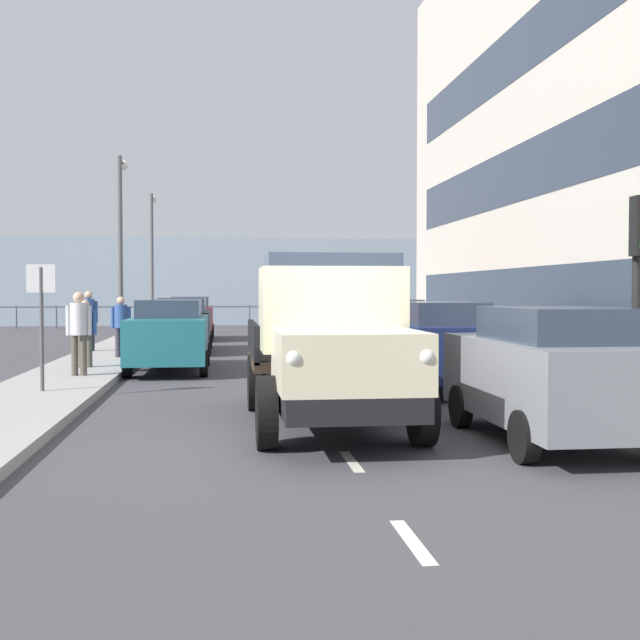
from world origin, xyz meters
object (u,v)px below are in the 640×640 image
(car_navy_kerbside_1, at_px, (437,344))
(pedestrian_couple_a, at_px, (85,328))
(car_red_kerbside_2, at_px, (383,331))
(lamp_post_far, at_px, (152,249))
(street_sign, at_px, (41,305))
(pedestrian_with_bag, at_px, (121,322))
(pedestrian_couple_b, at_px, (89,316))
(car_black_oppositeside_1, at_px, (182,324))
(lamp_post_promenade, at_px, (121,233))
(car_teal_oppositeside_0, at_px, (170,334))
(truck_vintage_cream, at_px, (331,345))
(pedestrian_near_railing, at_px, (79,326))
(car_grey_kerbside_near, at_px, (552,372))
(traffic_light_near, at_px, (640,255))
(car_maroon_oppositeside_2, at_px, (190,317))

(car_navy_kerbside_1, bearing_deg, pedestrian_couple_a, -28.76)
(car_navy_kerbside_1, xyz_separation_m, car_red_kerbside_2, (0.00, -5.23, 0.00))
(lamp_post_far, distance_m, street_sign, 21.65)
(pedestrian_with_bag, relative_size, pedestrian_couple_b, 0.91)
(car_black_oppositeside_1, bearing_deg, pedestrian_couple_b, 25.26)
(car_black_oppositeside_1, relative_size, lamp_post_promenade, 0.74)
(car_teal_oppositeside_0, relative_size, lamp_post_promenade, 0.74)
(car_navy_kerbside_1, distance_m, street_sign, 7.39)
(truck_vintage_cream, bearing_deg, lamp_post_far, -79.67)
(car_navy_kerbside_1, distance_m, pedestrian_couple_b, 12.30)
(car_red_kerbside_2, xyz_separation_m, pedestrian_near_railing, (7.14, 3.08, 0.29))
(car_grey_kerbside_near, height_order, pedestrian_near_railing, pedestrian_near_railing)
(truck_vintage_cream, xyz_separation_m, car_black_oppositeside_1, (2.75, -14.65, -0.28))
(car_red_kerbside_2, distance_m, car_black_oppositeside_1, 7.56)
(car_grey_kerbside_near, height_order, traffic_light_near, traffic_light_near)
(traffic_light_near, xyz_separation_m, lamp_post_promenade, (9.38, -14.02, 1.26))
(lamp_post_promenade, bearing_deg, car_grey_kerbside_near, 114.80)
(pedestrian_couple_b, bearing_deg, truck_vintage_cream, 112.13)
(car_red_kerbside_2, height_order, car_black_oppositeside_1, same)
(car_grey_kerbside_near, height_order, pedestrian_couple_b, pedestrian_couple_b)
(truck_vintage_cream, bearing_deg, pedestrian_near_railing, -54.43)
(car_red_kerbside_2, height_order, lamp_post_far, lamp_post_far)
(car_red_kerbside_2, bearing_deg, car_navy_kerbside_1, 90.00)
(pedestrian_couple_b, bearing_deg, car_navy_kerbside_1, 131.17)
(truck_vintage_cream, xyz_separation_m, street_sign, (4.68, -3.70, 0.50))
(truck_vintage_cream, bearing_deg, street_sign, -38.29)
(car_navy_kerbside_1, height_order, traffic_light_near, traffic_light_near)
(lamp_post_promenade, xyz_separation_m, street_sign, (0.06, 10.74, -2.05))
(car_grey_kerbside_near, distance_m, lamp_post_far, 27.66)
(lamp_post_promenade, bearing_deg, pedestrian_couple_a, 89.50)
(car_maroon_oppositeside_2, bearing_deg, car_navy_kerbside_1, 107.76)
(car_red_kerbside_2, relative_size, car_maroon_oppositeside_2, 1.13)
(lamp_post_promenade, bearing_deg, car_red_kerbside_2, 145.08)
(pedestrian_couple_a, height_order, lamp_post_far, lamp_post_far)
(truck_vintage_cream, xyz_separation_m, car_navy_kerbside_1, (-2.65, -4.13, -0.28))
(lamp_post_promenade, bearing_deg, car_navy_kerbside_1, 125.19)
(truck_vintage_cream, distance_m, car_grey_kerbside_near, 2.96)
(truck_vintage_cream, distance_m, pedestrian_couple_b, 14.45)
(truck_vintage_cream, bearing_deg, car_grey_kerbside_near, 153.94)
(car_red_kerbside_2, bearing_deg, truck_vintage_cream, 74.21)
(pedestrian_couple_a, relative_size, traffic_light_near, 0.49)
(car_red_kerbside_2, distance_m, pedestrian_couple_b, 9.04)
(truck_vintage_cream, distance_m, car_navy_kerbside_1, 4.91)
(car_maroon_oppositeside_2, relative_size, lamp_post_far, 0.66)
(pedestrian_with_bag, xyz_separation_m, lamp_post_promenade, (0.41, -3.44, 2.63))
(truck_vintage_cream, height_order, car_red_kerbside_2, truck_vintage_cream)
(car_maroon_oppositeside_2, height_order, pedestrian_couple_a, pedestrian_couple_a)
(pedestrian_with_bag, height_order, pedestrian_couple_b, pedestrian_couple_b)
(car_grey_kerbside_near, relative_size, car_black_oppositeside_1, 0.87)
(car_red_kerbside_2, xyz_separation_m, pedestrian_couple_a, (7.33, 1.21, 0.18))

